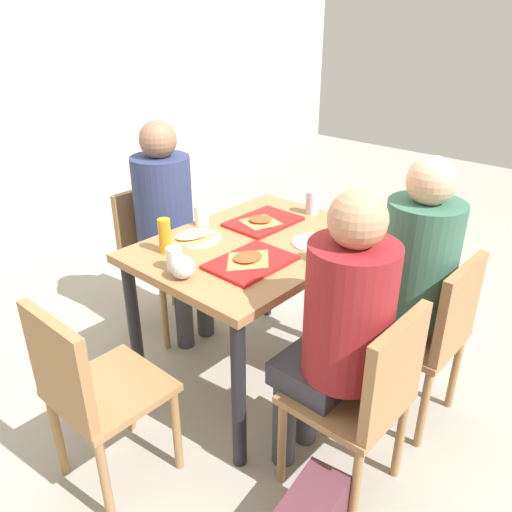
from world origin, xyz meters
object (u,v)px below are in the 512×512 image
(plastic_cup_a, at_px, (201,215))
(plastic_cup_c, at_px, (175,259))
(plastic_cup_b, at_px, (320,251))
(soda_can, at_px, (312,203))
(foil_bundle, at_px, (182,267))
(paper_plate_near_edge, at_px, (315,243))
(chair_near_left, at_px, (366,394))
(tray_red_far, at_px, (263,222))
(paper_plate_center, at_px, (198,238))
(chair_far_side, at_px, (156,249))
(tray_red_near, at_px, (251,262))
(pizza_slice_c, at_px, (191,237))
(condiment_bottle, at_px, (165,236))
(pizza_slice_b, at_px, (260,220))
(chair_left_end, at_px, (89,388))
(chair_near_right, at_px, (431,330))
(pizza_slice_a, at_px, (248,258))
(person_in_brown_jacket, at_px, (409,271))
(person_in_red, at_px, (339,323))
(person_far_side, at_px, (168,216))
(main_table, at_px, (256,262))

(plastic_cup_a, distance_m, plastic_cup_c, 0.50)
(plastic_cup_b, bearing_deg, soda_can, 39.59)
(soda_can, bearing_deg, foil_bundle, -177.52)
(paper_plate_near_edge, bearing_deg, chair_near_left, -127.97)
(chair_near_left, height_order, tray_red_far, chair_near_left)
(paper_plate_center, relative_size, paper_plate_near_edge, 1.00)
(chair_near_left, bearing_deg, soda_can, 47.36)
(chair_near_left, distance_m, chair_far_side, 1.61)
(chair_far_side, height_order, tray_red_near, chair_far_side)
(chair_far_side, bearing_deg, pizza_slice_c, -109.44)
(chair_far_side, relative_size, condiment_bottle, 5.28)
(pizza_slice_b, xyz_separation_m, condiment_bottle, (-0.53, 0.11, 0.06))
(chair_left_end, bearing_deg, pizza_slice_b, 6.12)
(chair_left_end, relative_size, paper_plate_center, 3.84)
(chair_near_right, relative_size, pizza_slice_a, 4.24)
(pizza_slice_a, bearing_deg, person_in_brown_jacket, -47.88)
(chair_near_right, distance_m, tray_red_near, 0.85)
(chair_far_side, relative_size, paper_plate_near_edge, 3.84)
(tray_red_near, bearing_deg, plastic_cup_a, 71.22)
(chair_far_side, xyz_separation_m, soda_can, (0.47, -0.77, 0.35))
(person_in_red, relative_size, pizza_slice_b, 5.59)
(paper_plate_near_edge, xyz_separation_m, plastic_cup_c, (-0.61, 0.28, 0.05))
(condiment_bottle, relative_size, foil_bundle, 1.60)
(pizza_slice_a, xyz_separation_m, plastic_cup_c, (-0.25, 0.19, 0.03))
(chair_far_side, height_order, chair_left_end, same)
(pizza_slice_b, relative_size, soda_can, 1.84)
(tray_red_near, xyz_separation_m, condiment_bottle, (-0.17, 0.37, 0.07))
(chair_left_end, height_order, pizza_slice_c, chair_left_end)
(chair_far_side, distance_m, pizza_slice_c, 0.66)
(paper_plate_center, relative_size, plastic_cup_a, 2.20)
(chair_left_end, xyz_separation_m, person_far_side, (0.94, 0.65, 0.25))
(pizza_slice_c, bearing_deg, paper_plate_near_edge, -51.76)
(chair_near_right, relative_size, plastic_cup_a, 8.45)
(person_in_brown_jacket, relative_size, plastic_cup_c, 12.55)
(condiment_bottle, bearing_deg, soda_can, -13.77)
(main_table, height_order, chair_near_right, chair_near_right)
(plastic_cup_c, xyz_separation_m, soda_can, (0.91, -0.04, 0.01))
(chair_near_left, xyz_separation_m, paper_plate_near_edge, (0.44, 0.57, 0.29))
(pizza_slice_a, bearing_deg, chair_left_end, 170.16)
(person_far_side, xyz_separation_m, condiment_bottle, (-0.36, -0.43, 0.12))
(tray_red_near, bearing_deg, person_in_brown_jacket, -47.23)
(pizza_slice_a, height_order, condiment_bottle, condiment_bottle)
(plastic_cup_a, height_order, soda_can, soda_can)
(tray_red_near, bearing_deg, chair_far_side, 78.28)
(chair_far_side, distance_m, person_in_red, 1.49)
(person_in_brown_jacket, distance_m, tray_red_near, 0.69)
(chair_far_side, height_order, pizza_slice_a, chair_far_side)
(pizza_slice_a, bearing_deg, condiment_bottle, 114.99)
(paper_plate_near_edge, relative_size, plastic_cup_c, 2.20)
(main_table, distance_m, chair_left_end, 0.95)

